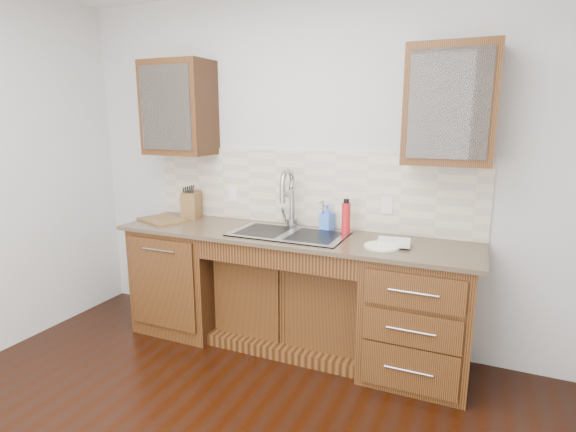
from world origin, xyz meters
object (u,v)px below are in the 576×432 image
at_px(soap_bottle, 327,217).
at_px(knife_block, 192,205).
at_px(water_bottle, 346,219).
at_px(plate, 382,246).
at_px(cutting_board, 162,220).

relative_size(soap_bottle, knife_block, 0.87).
relative_size(soap_bottle, water_bottle, 0.82).
distance_m(soap_bottle, knife_block, 1.20).
bearing_deg(knife_block, plate, -24.66).
relative_size(soap_bottle, plate, 0.82).
xyz_separation_m(soap_bottle, knife_block, (-1.20, -0.06, 0.01)).
bearing_deg(water_bottle, cutting_board, -173.61).
bearing_deg(water_bottle, knife_block, 178.99).
bearing_deg(soap_bottle, water_bottle, -11.26).
relative_size(plate, knife_block, 1.05).
bearing_deg(cutting_board, knife_block, 50.36).
distance_m(plate, knife_block, 1.71).
xyz_separation_m(water_bottle, cutting_board, (-1.53, -0.17, -0.11)).
bearing_deg(cutting_board, soap_bottle, 10.77).
bearing_deg(water_bottle, plate, -35.32).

